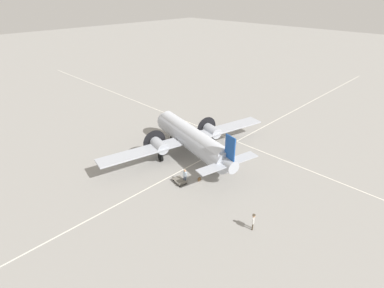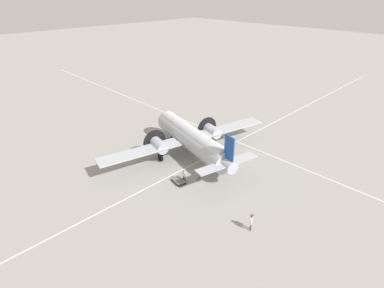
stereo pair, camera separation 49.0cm
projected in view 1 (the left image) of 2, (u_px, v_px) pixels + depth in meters
The scene contains 8 objects.
ground_plane at pixel (192, 156), 40.63m from camera, with size 300.00×300.00×0.00m, color gray.
apron_line_eastwest at pixel (201, 160), 39.60m from camera, with size 120.00×0.16×0.01m.
apron_line_northsouth at pixel (228, 138), 45.49m from camera, with size 0.16×120.00×0.01m.
airliner_main at pixel (190, 137), 39.76m from camera, with size 24.57×17.37×6.20m.
crew_foreground at pixel (253, 220), 27.81m from camera, with size 0.54×0.39×1.75m.
passenger_boarding at pixel (185, 175), 34.63m from camera, with size 0.28×0.59×1.74m.
suitcase_near_door at pixel (199, 179), 35.29m from camera, with size 0.39×0.16×0.47m.
baggage_cart at pixel (180, 181), 34.95m from camera, with size 1.46×1.91×0.56m.
Camera 1 is at (-25.06, -24.79, 20.27)m, focal length 28.00 mm.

